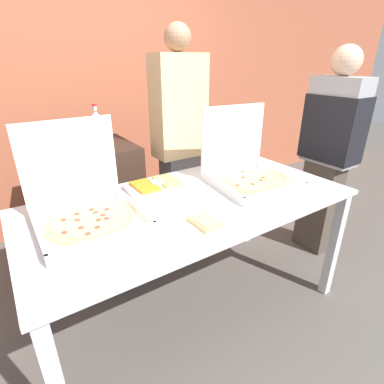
% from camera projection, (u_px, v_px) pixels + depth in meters
% --- Properties ---
extents(ground_plane, '(16.00, 16.00, 0.00)m').
position_uv_depth(ground_plane, '(192.00, 306.00, 2.09)').
color(ground_plane, '#514C47').
extents(brick_wall_behind, '(10.00, 0.06, 2.80)m').
position_uv_depth(brick_wall_behind, '(91.00, 80.00, 2.81)').
color(brick_wall_behind, '#9E5138').
rests_on(brick_wall_behind, ground_plane).
extents(buffet_table, '(1.90, 0.94, 0.83)m').
position_uv_depth(buffet_table, '(192.00, 214.00, 1.79)').
color(buffet_table, silver).
rests_on(buffet_table, ground_plane).
extents(pizza_box_far_right, '(0.49, 0.50, 0.48)m').
position_uv_depth(pizza_box_far_right, '(85.00, 206.00, 1.50)').
color(pizza_box_far_right, white).
rests_on(pizza_box_far_right, buffet_table).
extents(pizza_box_far_left, '(0.54, 0.55, 0.48)m').
position_uv_depth(pizza_box_far_left, '(247.00, 170.00, 1.97)').
color(pizza_box_far_left, white).
rests_on(pizza_box_far_left, buffet_table).
extents(paper_plate_front_right, '(0.24, 0.24, 0.03)m').
position_uv_depth(paper_plate_front_right, '(206.00, 223.00, 1.48)').
color(paper_plate_front_right, white).
rests_on(paper_plate_front_right, buffet_table).
extents(veggie_tray, '(0.36, 0.25, 0.05)m').
position_uv_depth(veggie_tray, '(157.00, 186.00, 1.89)').
color(veggie_tray, white).
rests_on(veggie_tray, buffet_table).
extents(sideboard_podium, '(0.71, 0.58, 0.98)m').
position_uv_depth(sideboard_podium, '(93.00, 206.00, 2.43)').
color(sideboard_podium, black).
rests_on(sideboard_podium, ground_plane).
extents(soda_bottle, '(0.09, 0.09, 0.30)m').
position_uv_depth(soda_bottle, '(97.00, 128.00, 2.21)').
color(soda_bottle, '#B7BCC1').
rests_on(soda_bottle, sideboard_podium).
extents(soda_can_silver, '(0.07, 0.07, 0.12)m').
position_uv_depth(soda_can_silver, '(60.00, 146.00, 2.01)').
color(soda_can_silver, silver).
rests_on(soda_can_silver, sideboard_podium).
extents(person_guest_cap, '(0.40, 0.22, 1.82)m').
position_uv_depth(person_guest_cap, '(179.00, 145.00, 2.39)').
color(person_guest_cap, slate).
rests_on(person_guest_cap, ground_plane).
extents(person_server_vest, '(0.24, 0.42, 1.68)m').
position_uv_depth(person_server_vest, '(330.00, 146.00, 2.40)').
color(person_server_vest, '#473D33').
rests_on(person_server_vest, ground_plane).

